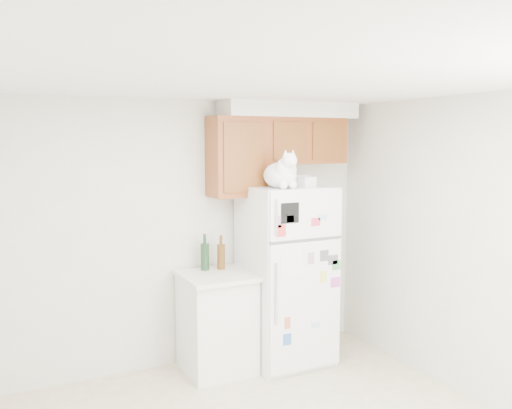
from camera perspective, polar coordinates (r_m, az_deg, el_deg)
room_shell at (r=3.54m, az=2.91°, el=-0.59°), size 3.84×4.04×2.52m
refrigerator at (r=5.25m, az=3.18°, el=-7.35°), size 0.76×0.78×1.70m
base_counter at (r=5.13m, az=-4.14°, el=-12.20°), size 0.64×0.64×0.92m
cat at (r=4.89m, az=2.78°, el=3.28°), size 0.34×0.50×0.35m
storage_box_back at (r=5.20m, az=4.45°, el=2.57°), size 0.18×0.13×0.10m
storage_box_front at (r=5.08m, az=5.37°, el=2.40°), size 0.17×0.14×0.09m
bottle_green at (r=5.10m, az=-5.41°, el=-4.99°), size 0.08×0.08×0.34m
bottle_amber at (r=5.13m, az=-3.70°, el=-5.04°), size 0.08×0.08×0.32m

